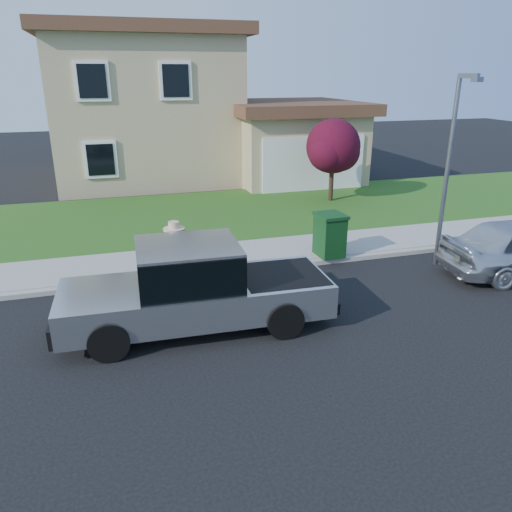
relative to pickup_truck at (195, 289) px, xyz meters
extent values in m
plane|color=black|center=(0.53, -0.32, -0.84)|extent=(80.00, 80.00, 0.00)
cube|color=gray|center=(1.53, 2.58, -0.78)|extent=(40.00, 0.20, 0.12)
cube|color=gray|center=(1.53, 3.68, -0.77)|extent=(40.00, 2.00, 0.15)
cube|color=#235017|center=(1.53, 8.18, -0.79)|extent=(40.00, 7.00, 0.10)
cube|color=tan|center=(0.53, 16.68, 2.36)|extent=(8.00, 9.00, 6.40)
cube|color=tan|center=(7.03, 13.68, 0.76)|extent=(5.50, 6.00, 3.20)
cube|color=white|center=(7.03, 10.66, 0.41)|extent=(4.60, 0.12, 2.30)
cube|color=#4C2D1E|center=(0.53, 16.68, 5.76)|extent=(8.80, 9.80, 0.50)
cube|color=#4C2D1E|center=(7.03, 13.68, 2.56)|extent=(6.20, 6.80, 0.50)
cube|color=white|center=(-1.67, 12.13, 3.76)|extent=(1.30, 0.10, 1.50)
cube|color=white|center=(1.53, 12.13, 3.76)|extent=(1.30, 0.10, 1.50)
cube|color=black|center=(-1.67, 12.13, 0.76)|extent=(1.30, 0.10, 1.50)
cylinder|color=black|center=(-1.73, -0.80, -0.47)|extent=(0.76, 0.31, 0.75)
cylinder|color=black|center=(-1.67, 0.92, -0.47)|extent=(0.76, 0.31, 0.75)
cylinder|color=black|center=(1.58, -0.92, -0.47)|extent=(0.76, 0.31, 0.75)
cylinder|color=black|center=(1.65, 0.80, -0.47)|extent=(0.76, 0.31, 0.75)
cube|color=#AFB1B6|center=(0.03, 0.00, -0.20)|extent=(5.39, 2.07, 0.67)
cube|color=black|center=(-0.11, 0.00, 0.51)|extent=(2.03, 1.81, 0.79)
cube|color=#AFB1B6|center=(-0.11, 0.00, 0.92)|extent=(2.03, 1.81, 0.07)
cube|color=black|center=(1.80, -0.07, 0.12)|extent=(1.74, 1.65, 0.06)
cube|color=black|center=(-2.66, 0.10, -0.33)|extent=(0.18, 1.78, 0.37)
cube|color=black|center=(2.71, -0.10, -0.37)|extent=(0.18, 1.78, 0.23)
cube|color=black|center=(-0.82, 1.04, 0.42)|extent=(0.12, 0.21, 0.17)
imported|color=#E8897F|center=(-0.20, 1.23, 0.03)|extent=(0.71, 0.54, 1.74)
cylinder|color=#DBAD8C|center=(-0.20, 1.23, 0.93)|extent=(0.47, 0.47, 0.05)
cylinder|color=#DBAD8C|center=(-0.20, 1.23, 1.00)|extent=(0.23, 0.23, 0.16)
cylinder|color=black|center=(7.00, 8.75, -0.01)|extent=(0.18, 0.18, 1.46)
sphere|color=#450E1F|center=(7.00, 8.75, 1.40)|extent=(2.09, 2.09, 2.09)
sphere|color=#450E1F|center=(7.45, 9.02, 1.12)|extent=(1.55, 1.55, 1.55)
sphere|color=#450E1F|center=(6.63, 8.48, 1.22)|extent=(1.46, 1.46, 1.46)
cube|color=#0E3614|center=(4.21, 2.78, -0.14)|extent=(0.70, 0.80, 1.09)
cube|color=#0E3614|center=(4.21, 2.78, 0.45)|extent=(0.77, 0.87, 0.09)
cylinder|color=slate|center=(6.89, 1.68, 1.58)|extent=(0.12, 0.12, 4.84)
cube|color=slate|center=(6.95, 1.45, 4.00)|extent=(0.25, 0.54, 0.12)
cube|color=slate|center=(7.02, 1.21, 3.92)|extent=(0.28, 0.23, 0.12)
camera|label=1|loc=(-1.45, -9.10, 4.08)|focal=35.00mm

